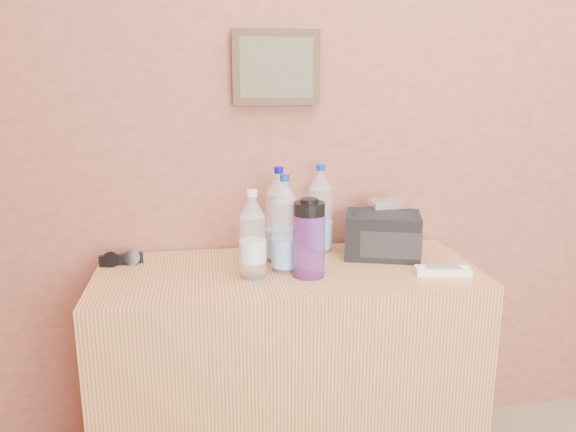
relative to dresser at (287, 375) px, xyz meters
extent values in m
plane|color=#AE624E|center=(0.48, 0.28, 0.97)|extent=(4.00, 0.00, 4.00)
cube|color=#A47A52|center=(0.00, 0.00, 0.00)|extent=(1.22, 0.51, 0.77)
cylinder|color=white|center=(-0.01, 0.10, 0.52)|extent=(0.09, 0.09, 0.28)
cylinder|color=#0907AF|center=(-0.01, 0.10, 0.69)|extent=(0.03, 0.03, 0.02)
cylinder|color=silver|center=(0.14, 0.18, 0.52)|extent=(0.08, 0.08, 0.27)
cylinder|color=#0B28BC|center=(0.14, 0.18, 0.68)|extent=(0.03, 0.03, 0.02)
cylinder|color=silver|center=(-0.01, -0.01, 0.52)|extent=(0.08, 0.08, 0.27)
cylinder|color=#092CAC|center=(-0.01, -0.01, 0.68)|extent=(0.03, 0.03, 0.02)
cylinder|color=silver|center=(-0.12, -0.06, 0.50)|extent=(0.08, 0.08, 0.24)
cylinder|color=white|center=(-0.12, -0.06, 0.65)|extent=(0.03, 0.03, 0.02)
cylinder|color=#6B298F|center=(0.06, -0.07, 0.48)|extent=(0.10, 0.10, 0.20)
cylinder|color=black|center=(0.06, -0.07, 0.60)|extent=(0.10, 0.10, 0.05)
cube|color=beige|center=(0.48, -0.13, 0.39)|extent=(0.18, 0.08, 0.02)
cube|color=silver|center=(0.36, 0.10, 0.56)|extent=(0.11, 0.09, 0.02)
camera|label=1|loc=(-0.26, -1.70, 0.98)|focal=35.00mm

